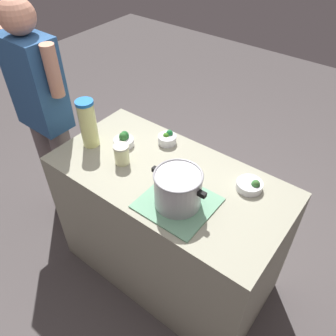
{
  "coord_description": "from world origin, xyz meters",
  "views": [
    {
      "loc": [
        -0.82,
        1.07,
        2.15
      ],
      "look_at": [
        0.0,
        0.0,
        0.95
      ],
      "focal_mm": 36.42,
      "sensor_mm": 36.0,
      "label": 1
    }
  ],
  "objects_px": {
    "lemonade_pitcher": "(88,123)",
    "broccoli_bowl_front": "(124,140)",
    "broccoli_bowl_back": "(167,139)",
    "cooking_pot": "(178,188)",
    "broccoli_bowl_center": "(250,185)",
    "mason_jar": "(122,154)",
    "person_cook": "(46,118)"
  },
  "relations": [
    {
      "from": "mason_jar",
      "to": "broccoli_bowl_back",
      "type": "xyz_separation_m",
      "value": [
        -0.09,
        -0.3,
        -0.03
      ]
    },
    {
      "from": "broccoli_bowl_front",
      "to": "person_cook",
      "type": "height_order",
      "value": "person_cook"
    },
    {
      "from": "lemonade_pitcher",
      "to": "mason_jar",
      "type": "relative_size",
      "value": 2.5
    },
    {
      "from": "cooking_pot",
      "to": "broccoli_bowl_center",
      "type": "bearing_deg",
      "value": -126.99
    },
    {
      "from": "mason_jar",
      "to": "lemonade_pitcher",
      "type": "bearing_deg",
      "value": -2.62
    },
    {
      "from": "cooking_pot",
      "to": "broccoli_bowl_front",
      "type": "xyz_separation_m",
      "value": [
        0.54,
        -0.19,
        -0.07
      ]
    },
    {
      "from": "cooking_pot",
      "to": "broccoli_bowl_back",
      "type": "bearing_deg",
      "value": -46.47
    },
    {
      "from": "lemonade_pitcher",
      "to": "broccoli_bowl_center",
      "type": "bearing_deg",
      "value": -165.7
    },
    {
      "from": "lemonade_pitcher",
      "to": "person_cook",
      "type": "relative_size",
      "value": 0.18
    },
    {
      "from": "broccoli_bowl_front",
      "to": "broccoli_bowl_back",
      "type": "relative_size",
      "value": 1.09
    },
    {
      "from": "mason_jar",
      "to": "broccoli_bowl_front",
      "type": "relative_size",
      "value": 0.97
    },
    {
      "from": "mason_jar",
      "to": "broccoli_bowl_front",
      "type": "xyz_separation_m",
      "value": [
        0.1,
        -0.13,
        -0.03
      ]
    },
    {
      "from": "broccoli_bowl_center",
      "to": "broccoli_bowl_back",
      "type": "relative_size",
      "value": 1.24
    },
    {
      "from": "broccoli_bowl_center",
      "to": "broccoli_bowl_back",
      "type": "xyz_separation_m",
      "value": [
        0.58,
        -0.05,
        0.01
      ]
    },
    {
      "from": "lemonade_pitcher",
      "to": "broccoli_bowl_back",
      "type": "distance_m",
      "value": 0.47
    },
    {
      "from": "cooking_pot",
      "to": "person_cook",
      "type": "xyz_separation_m",
      "value": [
        1.12,
        -0.07,
        -0.09
      ]
    },
    {
      "from": "cooking_pot",
      "to": "lemonade_pitcher",
      "type": "xyz_separation_m",
      "value": [
        0.69,
        -0.07,
        0.04
      ]
    },
    {
      "from": "cooking_pot",
      "to": "broccoli_bowl_center",
      "type": "height_order",
      "value": "cooking_pot"
    },
    {
      "from": "cooking_pot",
      "to": "mason_jar",
      "type": "relative_size",
      "value": 2.6
    },
    {
      "from": "broccoli_bowl_front",
      "to": "broccoli_bowl_back",
      "type": "bearing_deg",
      "value": -138.17
    },
    {
      "from": "lemonade_pitcher",
      "to": "broccoli_bowl_front",
      "type": "height_order",
      "value": "lemonade_pitcher"
    },
    {
      "from": "mason_jar",
      "to": "broccoli_bowl_back",
      "type": "bearing_deg",
      "value": -106.37
    },
    {
      "from": "broccoli_bowl_front",
      "to": "person_cook",
      "type": "bearing_deg",
      "value": 11.47
    },
    {
      "from": "lemonade_pitcher",
      "to": "broccoli_bowl_front",
      "type": "relative_size",
      "value": 2.44
    },
    {
      "from": "lemonade_pitcher",
      "to": "broccoli_bowl_front",
      "type": "xyz_separation_m",
      "value": [
        -0.16,
        -0.11,
        -0.11
      ]
    },
    {
      "from": "broccoli_bowl_back",
      "to": "lemonade_pitcher",
      "type": "bearing_deg",
      "value": 39.12
    },
    {
      "from": "lemonade_pitcher",
      "to": "cooking_pot",
      "type": "bearing_deg",
      "value": 173.89
    },
    {
      "from": "mason_jar",
      "to": "broccoli_bowl_back",
      "type": "height_order",
      "value": "mason_jar"
    },
    {
      "from": "lemonade_pitcher",
      "to": "person_cook",
      "type": "xyz_separation_m",
      "value": [
        0.43,
        0.01,
        -0.13
      ]
    },
    {
      "from": "broccoli_bowl_center",
      "to": "mason_jar",
      "type": "bearing_deg",
      "value": 20.53
    },
    {
      "from": "lemonade_pitcher",
      "to": "broccoli_bowl_center",
      "type": "xyz_separation_m",
      "value": [
        -0.93,
        -0.24,
        -0.12
      ]
    },
    {
      "from": "broccoli_bowl_center",
      "to": "cooking_pot",
      "type": "bearing_deg",
      "value": 53.01
    }
  ]
}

